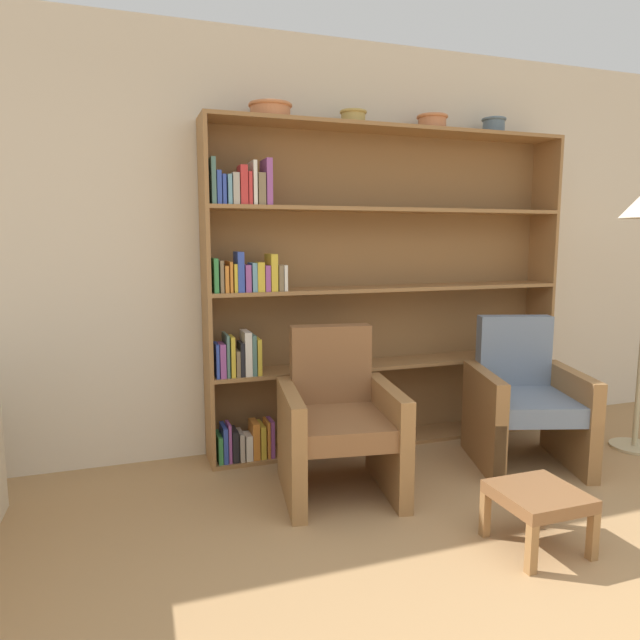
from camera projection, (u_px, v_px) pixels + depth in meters
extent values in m
cube|color=beige|center=(349.00, 247.00, 4.00)|extent=(12.00, 0.06, 2.75)
cube|color=olive|center=(206.00, 296.00, 3.53)|extent=(0.02, 0.30, 2.17)
cube|color=olive|center=(540.00, 285.00, 4.35)|extent=(0.02, 0.30, 2.17)
cube|color=olive|center=(394.00, 129.00, 3.79)|extent=(2.51, 0.30, 0.03)
cube|color=olive|center=(388.00, 438.00, 4.09)|extent=(2.51, 0.30, 0.03)
cube|color=brown|center=(382.00, 288.00, 4.08)|extent=(2.51, 0.01, 2.17)
cube|color=#388C47|center=(219.00, 447.00, 3.65)|extent=(0.03, 0.19, 0.18)
cube|color=#334CB2|center=(224.00, 443.00, 3.65)|extent=(0.03, 0.18, 0.23)
cube|color=#994C99|center=(229.00, 442.00, 3.64)|extent=(0.02, 0.13, 0.25)
cube|color=black|center=(234.00, 444.00, 3.67)|extent=(0.04, 0.16, 0.20)
cube|color=#B2A899|center=(240.00, 445.00, 3.68)|extent=(0.03, 0.16, 0.18)
cube|color=white|center=(248.00, 446.00, 3.68)|extent=(0.04, 0.13, 0.16)
cube|color=orange|center=(254.00, 439.00, 3.70)|extent=(0.04, 0.15, 0.24)
cube|color=gold|center=(261.00, 439.00, 3.74)|extent=(0.03, 0.19, 0.21)
cube|color=orange|center=(267.00, 438.00, 3.73)|extent=(0.02, 0.14, 0.24)
cube|color=#994C99|center=(271.00, 437.00, 3.73)|extent=(0.03, 0.14, 0.24)
cube|color=olive|center=(390.00, 363.00, 4.02)|extent=(2.51, 0.30, 0.02)
cube|color=#334CB2|center=(216.00, 360.00, 3.54)|extent=(0.02, 0.14, 0.21)
cube|color=#994C99|center=(222.00, 360.00, 3.55)|extent=(0.04, 0.14, 0.21)
cube|color=#4C756B|center=(226.00, 354.00, 3.59)|extent=(0.02, 0.19, 0.27)
cube|color=gold|center=(232.00, 356.00, 3.57)|extent=(0.03, 0.14, 0.26)
cube|color=#7F6B4C|center=(237.00, 363.00, 3.59)|extent=(0.02, 0.13, 0.16)
cube|color=black|center=(241.00, 359.00, 3.59)|extent=(0.02, 0.13, 0.21)
cube|color=white|center=(246.00, 353.00, 3.62)|extent=(0.04, 0.17, 0.28)
cube|color=#4C756B|center=(252.00, 354.00, 3.64)|extent=(0.03, 0.18, 0.26)
cube|color=gold|center=(258.00, 356.00, 3.63)|extent=(0.03, 0.13, 0.23)
cube|color=olive|center=(391.00, 288.00, 3.94)|extent=(2.51, 0.30, 0.02)
cube|color=#388C47|center=(215.00, 276.00, 3.46)|extent=(0.03, 0.12, 0.21)
cube|color=#7F6B4C|center=(220.00, 276.00, 3.50)|extent=(0.02, 0.17, 0.19)
cube|color=orange|center=(225.00, 279.00, 3.52)|extent=(0.02, 0.20, 0.16)
cube|color=orange|center=(229.00, 277.00, 3.53)|extent=(0.02, 0.19, 0.19)
cube|color=gold|center=(234.00, 278.00, 3.53)|extent=(0.02, 0.18, 0.17)
cube|color=#334CB2|center=(239.00, 272.00, 3.52)|extent=(0.04, 0.15, 0.25)
cube|color=#994C99|center=(246.00, 278.00, 3.56)|extent=(0.03, 0.18, 0.17)
cube|color=#669EB2|center=(252.00, 277.00, 3.56)|extent=(0.03, 0.16, 0.18)
cube|color=gold|center=(259.00, 277.00, 3.56)|extent=(0.04, 0.13, 0.18)
cube|color=#994C99|center=(265.00, 278.00, 3.59)|extent=(0.03, 0.17, 0.16)
cube|color=gold|center=(271.00, 272.00, 3.61)|extent=(0.04, 0.18, 0.23)
cube|color=#7F6B4C|center=(278.00, 278.00, 3.61)|extent=(0.03, 0.16, 0.16)
cube|color=white|center=(283.00, 278.00, 3.62)|extent=(0.02, 0.15, 0.16)
cube|color=olive|center=(392.00, 210.00, 3.86)|extent=(2.51, 0.30, 0.02)
cube|color=#4C756B|center=(212.00, 181.00, 3.39)|extent=(0.03, 0.13, 0.27)
cube|color=#334CB2|center=(218.00, 188.00, 3.42)|extent=(0.03, 0.16, 0.20)
cube|color=#334CB2|center=(223.00, 190.00, 3.42)|extent=(0.02, 0.14, 0.17)
cube|color=#669EB2|center=(228.00, 190.00, 3.45)|extent=(0.02, 0.18, 0.18)
cube|color=#B2A899|center=(234.00, 189.00, 3.46)|extent=(0.04, 0.19, 0.19)
cube|color=red|center=(243.00, 185.00, 3.44)|extent=(0.04, 0.12, 0.23)
cube|color=red|center=(248.00, 189.00, 3.48)|extent=(0.02, 0.17, 0.20)
cube|color=white|center=(252.00, 184.00, 3.50)|extent=(0.02, 0.20, 0.26)
cube|color=#7F6B4C|center=(259.00, 190.00, 3.51)|extent=(0.04, 0.17, 0.19)
cube|color=#994C99|center=(266.00, 183.00, 3.52)|extent=(0.04, 0.19, 0.28)
cylinder|color=#C67547|center=(270.00, 112.00, 3.51)|extent=(0.25, 0.25, 0.08)
torus|color=#C67547|center=(270.00, 105.00, 3.50)|extent=(0.27, 0.27, 0.02)
cylinder|color=tan|center=(353.00, 118.00, 3.69)|extent=(0.16, 0.16, 0.08)
torus|color=tan|center=(353.00, 112.00, 3.68)|extent=(0.18, 0.18, 0.02)
cylinder|color=#C67547|center=(432.00, 123.00, 3.87)|extent=(0.19, 0.19, 0.09)
torus|color=#C67547|center=(432.00, 117.00, 3.87)|extent=(0.21, 0.21, 0.02)
cylinder|color=slate|center=(494.00, 127.00, 4.03)|extent=(0.15, 0.15, 0.11)
torus|color=slate|center=(494.00, 120.00, 4.03)|extent=(0.17, 0.17, 0.02)
cube|color=olive|center=(406.00, 480.00, 2.98)|extent=(0.08, 0.08, 0.37)
cube|color=olive|center=(298.00, 489.00, 2.88)|extent=(0.08, 0.08, 0.37)
cube|color=olive|center=(374.00, 440.00, 3.57)|extent=(0.08, 0.08, 0.37)
cube|color=olive|center=(284.00, 446.00, 3.47)|extent=(0.08, 0.08, 0.37)
cube|color=brown|center=(340.00, 425.00, 3.19)|extent=(0.57, 0.71, 0.12)
cube|color=brown|center=(331.00, 366.00, 3.43)|extent=(0.49, 0.19, 0.49)
cube|color=olive|center=(388.00, 438.00, 3.26)|extent=(0.18, 0.68, 0.61)
cube|color=olive|center=(291.00, 445.00, 3.16)|extent=(0.18, 0.68, 0.61)
cube|color=olive|center=(594.00, 454.00, 3.34)|extent=(0.09, 0.09, 0.37)
cube|color=olive|center=(498.00, 455.00, 3.33)|extent=(0.09, 0.09, 0.37)
cube|color=olive|center=(549.00, 421.00, 3.95)|extent=(0.09, 0.09, 0.37)
cube|color=olive|center=(468.00, 421.00, 3.93)|extent=(0.09, 0.09, 0.37)
cube|color=slate|center=(528.00, 404.00, 3.61)|extent=(0.65, 0.75, 0.12)
cube|color=slate|center=(513.00, 352.00, 3.84)|extent=(0.49, 0.26, 0.49)
cube|color=olive|center=(570.00, 418.00, 3.63)|extent=(0.28, 0.67, 0.61)
cube|color=olive|center=(483.00, 419.00, 3.61)|extent=(0.28, 0.67, 0.61)
cylinder|color=tan|center=(634.00, 446.00, 3.95)|extent=(0.32, 0.32, 0.02)
cube|color=olive|center=(485.00, 514.00, 2.77)|extent=(0.04, 0.04, 0.22)
cube|color=olive|center=(541.00, 504.00, 2.87)|extent=(0.04, 0.04, 0.22)
cube|color=olive|center=(532.00, 549.00, 2.45)|extent=(0.04, 0.04, 0.22)
cube|color=olive|center=(593.00, 536.00, 2.56)|extent=(0.04, 0.04, 0.22)
cube|color=brown|center=(538.00, 496.00, 2.64)|extent=(0.37, 0.37, 0.06)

